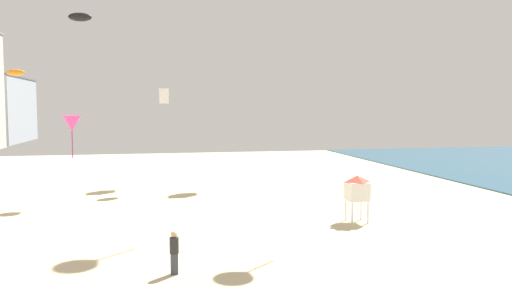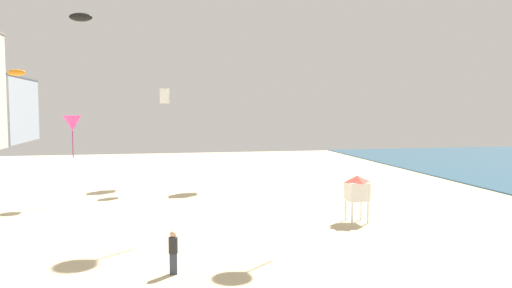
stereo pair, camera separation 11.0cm
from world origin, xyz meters
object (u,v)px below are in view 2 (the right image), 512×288
Objects in this scene: kite_orange_parafoil at (16,73)px; kite_black_parafoil at (81,17)px; kite_white_box at (165,96)px; kite_magenta_delta at (72,123)px; kite_flyer at (173,250)px; lifeguard_stand at (357,189)px.

kite_orange_parafoil is 0.76× the size of kite_black_parafoil.
kite_white_box is 7.66m from kite_magenta_delta.
kite_orange_parafoil is (-11.00, 22.34, 7.98)m from kite_flyer.
kite_black_parafoil is 0.63× the size of kite_magenta_delta.
kite_orange_parafoil is (-21.05, 15.87, 7.06)m from lifeguard_stand.
kite_orange_parafoil is 6.47m from kite_black_parafoil.
lifeguard_stand is 2.31× the size of kite_white_box.
kite_flyer is at bearing -74.29° from kite_black_parafoil.
kite_flyer is 0.60× the size of kite_magenta_delta.
kite_magenta_delta is (0.26, -6.71, -7.95)m from kite_black_parafoil.
kite_white_box is at bearing -88.65° from kite_flyer.
kite_black_parafoil reaches higher than kite_white_box.
kite_black_parafoil is 8.98m from kite_white_box.
kite_orange_parafoil reaches higher than kite_white_box.
kite_magenta_delta is at bearing -67.21° from kite_flyer.
kite_black_parafoil is 1.57× the size of kite_white_box.
kite_orange_parafoil is 1.19× the size of kite_white_box.
kite_black_parafoil is at bearing 159.79° from kite_white_box.
kite_flyer is at bearing -68.75° from kite_magenta_delta.
kite_flyer is 1.25× the size of kite_orange_parafoil.
kite_white_box is at bearing -20.21° from kite_black_parafoil.
kite_flyer is at bearing -138.06° from lifeguard_stand.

